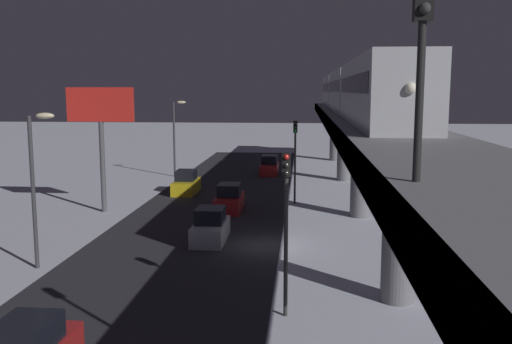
# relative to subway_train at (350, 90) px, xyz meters

# --- Properties ---
(ground_plane) EXTENTS (240.00, 240.00, 0.00)m
(ground_plane) POSITION_rel_subway_train_xyz_m (6.06, 18.47, -8.68)
(ground_plane) COLOR silver
(avenue_asphalt) EXTENTS (11.00, 95.35, 0.01)m
(avenue_asphalt) POSITION_rel_subway_train_xyz_m (10.69, 18.47, -8.68)
(avenue_asphalt) COLOR #28282D
(avenue_asphalt) RESTS_ON ground_plane
(elevated_railway) EXTENTS (5.00, 95.35, 6.90)m
(elevated_railway) POSITION_rel_subway_train_xyz_m (0.09, 18.47, -2.71)
(elevated_railway) COLOR slate
(elevated_railway) RESTS_ON ground_plane
(subway_train) EXTENTS (2.94, 55.47, 3.40)m
(subway_train) POSITION_rel_subway_train_xyz_m (0.00, 0.00, 0.00)
(subway_train) COLOR #B7BABF
(subway_train) RESTS_ON elevated_railway
(rail_signal) EXTENTS (0.36, 0.41, 4.00)m
(rail_signal) POSITION_rel_subway_train_xyz_m (1.73, 38.06, 0.95)
(rail_signal) COLOR black
(rail_signal) RESTS_ON elevated_railway
(sedan_yellow_2) EXTENTS (1.80, 4.12, 1.97)m
(sedan_yellow_2) POSITION_rel_subway_train_xyz_m (13.89, 2.65, -7.89)
(sedan_yellow_2) COLOR gold
(sedan_yellow_2) RESTS_ON ground_plane
(sedan_red_2) EXTENTS (1.80, 4.34, 1.97)m
(sedan_red_2) POSITION_rel_subway_train_xyz_m (7.49, -8.96, -7.89)
(sedan_red_2) COLOR #A51E1E
(sedan_red_2) RESTS_ON ground_plane
(sedan_red_3) EXTENTS (1.80, 4.24, 1.97)m
(sedan_red_3) POSITION_rel_subway_train_xyz_m (9.29, 9.35, -7.89)
(sedan_red_3) COLOR #A51E1E
(sedan_red_3) RESTS_ON ground_plane
(sedan_silver) EXTENTS (1.80, 4.02, 1.97)m
(sedan_silver) POSITION_rel_subway_train_xyz_m (9.29, 17.77, -7.89)
(sedan_silver) COLOR #B2B2B7
(sedan_silver) RESTS_ON ground_plane
(traffic_light_near) EXTENTS (0.32, 0.44, 6.40)m
(traffic_light_near) POSITION_rel_subway_train_xyz_m (4.59, 28.40, -4.49)
(traffic_light_near) COLOR #2D2D2D
(traffic_light_near) RESTS_ON ground_plane
(traffic_light_mid) EXTENTS (0.32, 0.44, 6.40)m
(traffic_light_mid) POSITION_rel_subway_train_xyz_m (4.59, 6.45, -4.49)
(traffic_light_mid) COLOR #2D2D2D
(traffic_light_mid) RESTS_ON ground_plane
(commercial_billboard) EXTENTS (4.80, 0.36, 8.90)m
(commercial_billboard) POSITION_rel_subway_train_xyz_m (18.27, 10.48, -1.85)
(commercial_billboard) COLOR #4C4C51
(commercial_billboard) RESTS_ON ground_plane
(street_lamp_near) EXTENTS (1.35, 0.44, 7.65)m
(street_lamp_near) POSITION_rel_subway_train_xyz_m (16.76, 23.47, -3.87)
(street_lamp_near) COLOR #38383D
(street_lamp_near) RESTS_ON ground_plane
(street_lamp_far) EXTENTS (1.35, 0.44, 7.65)m
(street_lamp_far) POSITION_rel_subway_train_xyz_m (16.76, -6.53, -3.87)
(street_lamp_far) COLOR #38383D
(street_lamp_far) RESTS_ON ground_plane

